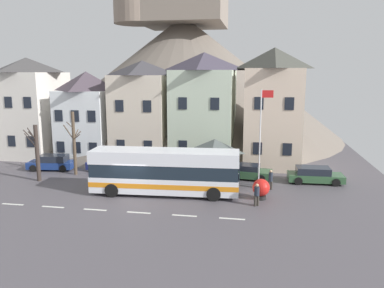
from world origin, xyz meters
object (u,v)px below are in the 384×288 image
at_px(harbour_buoy, 261,188).
at_px(bare_tree_02, 37,152).
at_px(public_bench, 218,169).
at_px(townhouse_01, 88,116).
at_px(hilltop_castle, 183,74).
at_px(townhouse_04, 273,108).
at_px(flagpole, 261,132).
at_px(parked_car_00, 246,171).
at_px(parked_car_02, 112,164).
at_px(bare_tree_01, 74,142).
at_px(pedestrian_00, 271,179).
at_px(townhouse_00, 30,107).
at_px(parked_car_03, 315,175).
at_px(parked_car_01, 52,163).
at_px(transit_bus, 165,172).
at_px(bus_shelter, 215,146).
at_px(townhouse_02, 143,111).
at_px(townhouse_03, 204,108).
at_px(pedestrian_01, 257,194).

bearing_deg(harbour_buoy, bare_tree_02, 175.13).
xyz_separation_m(public_bench, harbour_buoy, (3.79, -6.41, 0.34)).
xyz_separation_m(townhouse_01, harbour_buoy, (17.78, -10.27, -3.70)).
bearing_deg(hilltop_castle, townhouse_04, -54.42).
bearing_deg(flagpole, harbour_buoy, -88.06).
bearing_deg(parked_car_00, harbour_buoy, -69.54).
bearing_deg(parked_car_02, townhouse_01, 139.92).
bearing_deg(bare_tree_02, bare_tree_01, 49.05).
xyz_separation_m(pedestrian_00, harbour_buoy, (-0.72, -2.40, -0.02)).
xyz_separation_m(townhouse_00, parked_car_03, (29.13, -5.97, -4.61)).
height_order(parked_car_01, pedestrian_00, pedestrian_00).
bearing_deg(public_bench, bare_tree_02, -161.47).
distance_m(townhouse_00, transit_bus, 21.21).
distance_m(transit_bus, bare_tree_02, 11.38).
bearing_deg(hilltop_castle, bus_shelter, -72.50).
bearing_deg(townhouse_01, bus_shelter, -23.57).
distance_m(townhouse_02, public_bench, 10.19).
xyz_separation_m(townhouse_00, townhouse_02, (12.91, -0.44, -0.20)).
bearing_deg(parked_car_00, parked_car_02, -173.77).
relative_size(townhouse_03, bare_tree_01, 1.94).
bearing_deg(parked_car_03, townhouse_00, 166.52).
bearing_deg(pedestrian_00, flagpole, 134.42).
relative_size(townhouse_00, parked_car_02, 2.21).
bearing_deg(townhouse_03, bare_tree_01, -146.52).
distance_m(hilltop_castle, bare_tree_01, 24.61).
relative_size(townhouse_00, parked_car_00, 2.44).
relative_size(parked_car_00, bare_tree_02, 0.92).
height_order(bus_shelter, bare_tree_02, bare_tree_02).
bearing_deg(pedestrian_01, bare_tree_01, 161.10).
bearing_deg(pedestrian_00, harbour_buoy, -106.65).
distance_m(townhouse_00, parked_car_02, 13.43).
bearing_deg(parked_car_03, townhouse_02, 159.28).
bearing_deg(public_bench, pedestrian_00, -41.66).
height_order(pedestrian_00, harbour_buoy, pedestrian_00).
xyz_separation_m(townhouse_01, parked_car_03, (22.11, -5.25, -3.87)).
bearing_deg(bare_tree_02, parked_car_00, 12.44).
height_order(townhouse_04, pedestrian_00, townhouse_04).
xyz_separation_m(parked_car_02, pedestrian_00, (14.14, -3.15, 0.16)).
bearing_deg(bare_tree_02, townhouse_03, 36.62).
height_order(bus_shelter, parked_car_03, bus_shelter).
relative_size(hilltop_castle, flagpole, 5.75).
bearing_deg(parked_car_00, townhouse_01, 170.63).
xyz_separation_m(parked_car_03, pedestrian_00, (-3.61, -2.62, 0.19)).
height_order(parked_car_02, bare_tree_01, bare_tree_01).
height_order(transit_bus, bus_shelter, bus_shelter).
xyz_separation_m(townhouse_00, townhouse_04, (25.75, -0.55, 0.35)).
distance_m(townhouse_00, bus_shelter, 22.16).
bearing_deg(townhouse_00, bare_tree_02, -55.27).
distance_m(parked_car_02, pedestrian_00, 14.48).
height_order(townhouse_02, public_bench, townhouse_02).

